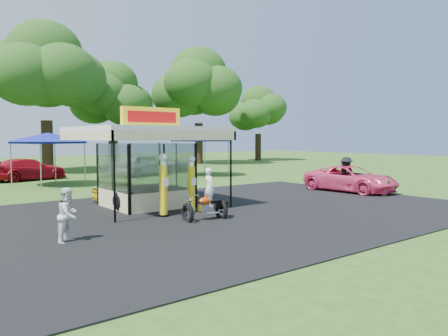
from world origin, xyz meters
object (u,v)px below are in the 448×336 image
(gas_station_kiosk, at_px, (146,165))
(a_frame_sign, at_px, (385,188))
(gas_pump_right, at_px, (191,185))
(bg_car_c, at_px, (142,165))
(spectator_west, at_px, (68,215))
(tent_east, at_px, (200,137))
(motorcycle, at_px, (208,199))
(bg_car_b, at_px, (28,169))
(tent_west, at_px, (48,138))
(spectator_east_b, at_px, (343,173))
(kiosk_car, at_px, (124,191))
(spectator_east_a, at_px, (346,174))
(pink_sedan, at_px, (351,179))
(bg_car_d, at_px, (160,164))
(gas_pump_left, at_px, (163,187))

(gas_station_kiosk, height_order, a_frame_sign, gas_station_kiosk)
(gas_pump_right, xyz_separation_m, bg_car_c, (6.22, 16.25, -0.22))
(gas_pump_right, height_order, spectator_west, gas_pump_right)
(tent_east, bearing_deg, a_frame_sign, -88.43)
(motorcycle, bearing_deg, bg_car_c, 76.02)
(gas_pump_right, distance_m, tent_east, 16.92)
(gas_pump_right, xyz_separation_m, a_frame_sign, (10.31, -1.92, -0.64))
(bg_car_b, distance_m, tent_west, 4.85)
(gas_station_kiosk, relative_size, spectator_east_b, 3.43)
(kiosk_car, bearing_deg, bg_car_c, -30.69)
(spectator_east_a, xyz_separation_m, bg_car_b, (-12.19, 17.25, -0.19))
(spectator_west, bearing_deg, motorcycle, -40.14)
(kiosk_car, xyz_separation_m, spectator_east_a, (11.27, -4.03, 0.46))
(a_frame_sign, relative_size, tent_east, 0.18)
(spectator_east_a, bearing_deg, kiosk_car, -20.60)
(pink_sedan, distance_m, bg_car_d, 18.59)
(kiosk_car, height_order, bg_car_d, bg_car_d)
(gas_pump_left, height_order, bg_car_b, gas_pump_left)
(bg_car_c, xyz_separation_m, tent_east, (3.67, -2.66, 2.15))
(spectator_east_b, distance_m, tent_west, 18.07)
(a_frame_sign, height_order, tent_east, tent_east)
(pink_sedan, bearing_deg, gas_pump_right, 178.58)
(bg_car_b, relative_size, tent_east, 1.09)
(gas_pump_right, distance_m, pink_sedan, 10.51)
(spectator_east_a, relative_size, bg_car_c, 0.37)
(kiosk_car, height_order, tent_west, tent_west)
(motorcycle, height_order, bg_car_b, motorcycle)
(motorcycle, relative_size, bg_car_d, 0.39)
(motorcycle, xyz_separation_m, bg_car_d, (9.69, 20.40, -0.06))
(motorcycle, distance_m, a_frame_sign, 10.71)
(spectator_east_a, distance_m, tent_east, 13.18)
(kiosk_car, bearing_deg, pink_sedan, -111.45)
(spectator_west, bearing_deg, tent_east, 2.36)
(pink_sedan, xyz_separation_m, bg_car_c, (-4.28, 16.02, 0.16))
(a_frame_sign, distance_m, bg_car_c, 18.63)
(spectator_east_b, bearing_deg, bg_car_b, -75.46)
(pink_sedan, bearing_deg, bg_car_c, 102.30)
(spectator_east_b, bearing_deg, gas_station_kiosk, -28.38)
(kiosk_car, distance_m, tent_west, 9.26)
(motorcycle, xyz_separation_m, a_frame_sign, (10.70, -0.30, -0.31))
(spectator_east_a, distance_m, tent_west, 17.79)
(motorcycle, bearing_deg, tent_west, 100.43)
(bg_car_d, bearing_deg, gas_pump_left, -167.49)
(pink_sedan, distance_m, bg_car_b, 21.37)
(motorcycle, bearing_deg, pink_sedan, 15.92)
(gas_pump_left, bearing_deg, spectator_east_a, 3.31)
(kiosk_car, xyz_separation_m, bg_car_c, (6.90, 11.63, 0.38))
(spectator_east_a, height_order, bg_car_d, spectator_east_a)
(bg_car_b, xyz_separation_m, tent_west, (0.12, -4.33, 2.18))
(spectator_east_a, xyz_separation_m, bg_car_d, (-1.28, 18.19, -0.25))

